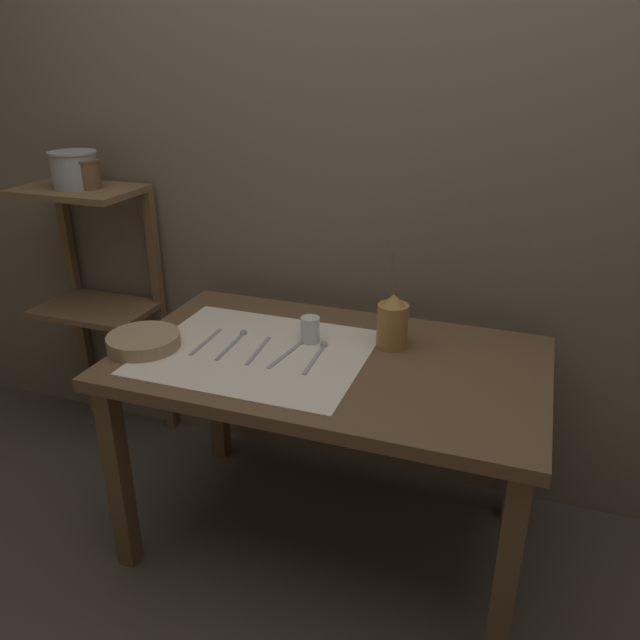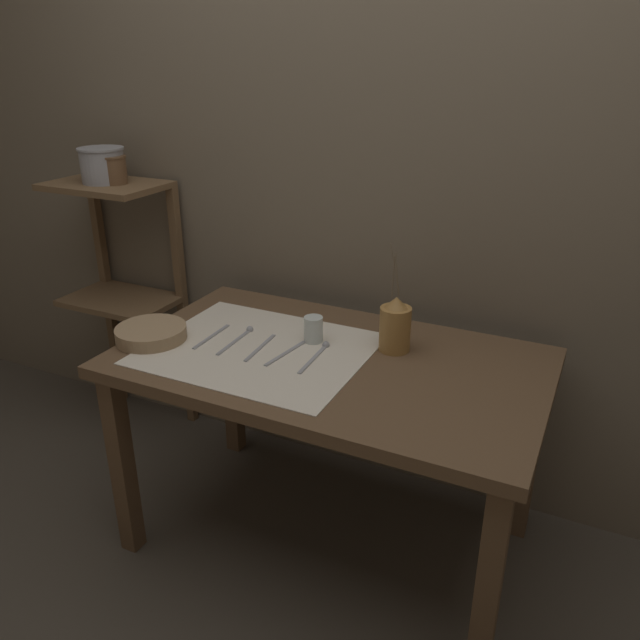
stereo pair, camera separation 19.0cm
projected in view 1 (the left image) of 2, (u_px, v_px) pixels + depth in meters
The scene contains 15 objects.
ground_plane at pixel (329, 537), 2.22m from camera, with size 12.00×12.00×0.00m, color #473F35.
stone_wall_back at pixel (377, 173), 2.18m from camera, with size 7.00×0.06×2.40m.
wooden_table at pixel (330, 382), 1.97m from camera, with size 1.32×0.78×0.72m.
wooden_shelf_unit at pixel (97, 270), 2.55m from camera, with size 0.47×0.31×1.11m.
linen_cloth at pixel (257, 352), 1.96m from camera, with size 0.68×0.57×0.00m.
pitcher_with_flowers at pixel (392, 322), 1.97m from camera, with size 0.10×0.10×0.35m.
wooden_bowl at pixel (144, 341), 1.98m from camera, with size 0.23×0.23×0.05m.
glass_tumbler_near at pixel (310, 330), 2.01m from camera, with size 0.06×0.06×0.08m.
fork_outer at pixel (206, 342), 2.02m from camera, with size 0.02×0.20×0.00m.
spoon_outer at pixel (238, 338), 2.05m from camera, with size 0.03×0.22×0.02m.
fork_inner at pixel (258, 350), 1.96m from camera, with size 0.03×0.20×0.00m.
knife_center at pixel (285, 355), 1.94m from camera, with size 0.04×0.20×0.00m.
spoon_inner at pixel (320, 351), 1.96m from camera, with size 0.03×0.22×0.02m.
metal_pot_large at pixel (74, 168), 2.35m from camera, with size 0.18×0.18×0.14m.
metal_pot_small at pixel (87, 173), 2.34m from camera, with size 0.11×0.11×0.11m.
Camera 1 is at (0.55, -1.64, 1.59)m, focal length 35.00 mm.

